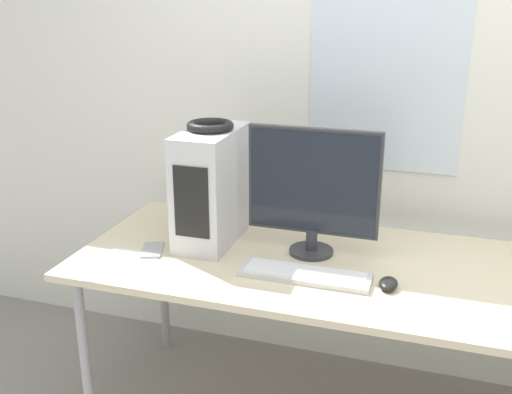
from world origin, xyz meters
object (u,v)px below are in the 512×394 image
at_px(pc_tower, 212,187).
at_px(cell_phone, 152,250).
at_px(headphones, 210,126).
at_px(monitor_main, 313,188).
at_px(mouse, 388,284).
at_px(keyboard, 305,274).

xyz_separation_m(pc_tower, cell_phone, (-0.19, -0.19, -0.23)).
bearing_deg(pc_tower, headphones, 90.00).
distance_m(pc_tower, monitor_main, 0.42).
distance_m(pc_tower, headphones, 0.25).
bearing_deg(cell_phone, pc_tower, 25.73).
height_order(monitor_main, mouse, monitor_main).
bearing_deg(pc_tower, cell_phone, -135.14).
xyz_separation_m(pc_tower, keyboard, (0.45, -0.22, -0.22)).
xyz_separation_m(headphones, monitor_main, (0.42, -0.01, -0.21)).
bearing_deg(cell_phone, mouse, -20.84).
xyz_separation_m(monitor_main, cell_phone, (-0.61, -0.18, -0.27)).
relative_size(headphones, cell_phone, 1.14).
bearing_deg(keyboard, headphones, 153.60).
height_order(pc_tower, cell_phone, pc_tower).
bearing_deg(pc_tower, mouse, -15.98).
xyz_separation_m(headphones, cell_phone, (-0.19, -0.19, -0.48)).
height_order(pc_tower, headphones, headphones).
relative_size(keyboard, cell_phone, 2.92).
bearing_deg(cell_phone, headphones, 25.86).
bearing_deg(cell_phone, monitor_main, -2.79).
xyz_separation_m(keyboard, mouse, (0.30, 0.01, 0.01)).
xyz_separation_m(pc_tower, headphones, (-0.00, 0.00, 0.25)).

